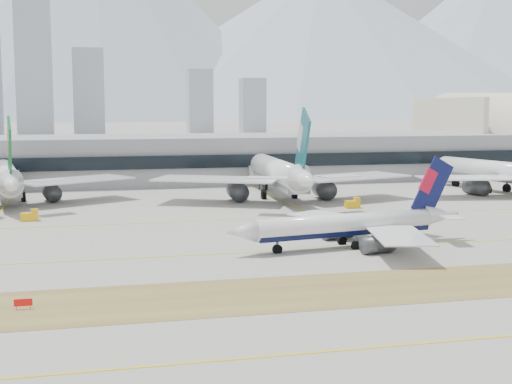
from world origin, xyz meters
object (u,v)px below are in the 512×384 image
object	(u,v)px
widebody_eva	(7,179)
widebody_cathay	(280,175)
terminal	(175,158)
widebody_china_air	(501,173)
taxiing_airliner	(353,225)

from	to	relation	value
widebody_eva	widebody_cathay	world-z (taller)	widebody_cathay
terminal	widebody_china_air	bearing A→B (deg)	-32.16
widebody_eva	widebody_cathay	distance (m)	70.90
taxiing_airliner	widebody_cathay	distance (m)	65.56
taxiing_airliner	terminal	xyz separation A→B (m)	(-16.91, 119.10, 3.67)
taxiing_airliner	widebody_cathay	size ratio (longest dim) A/B	0.68
widebody_eva	widebody_cathay	bearing A→B (deg)	-105.67
widebody_china_air	terminal	xyz separation A→B (m)	(-86.99, 54.70, 1.78)
terminal	taxiing_airliner	bearing A→B (deg)	-81.92
widebody_eva	terminal	distance (m)	65.85
taxiing_airliner	terminal	world-z (taller)	taxiing_airliner
widebody_eva	widebody_china_air	bearing A→B (deg)	-102.38
terminal	widebody_cathay	bearing A→B (deg)	-68.15
taxiing_airliner	widebody_cathay	xyz separation A→B (m)	(4.64, 65.34, 2.79)
widebody_eva	taxiing_airliner	bearing A→B (deg)	-146.73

